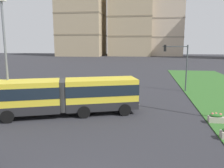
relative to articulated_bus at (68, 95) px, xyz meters
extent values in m
cube|color=yellow|center=(2.67, 0.98, 0.07)|extent=(6.49, 4.37, 2.55)
cube|color=#262628|center=(2.67, 0.98, -0.85)|extent=(6.52, 4.39, 0.70)
cube|color=#19232D|center=(2.67, 0.98, 0.50)|extent=(6.54, 4.42, 0.90)
cube|color=yellow|center=(-3.06, -1.12, 0.07)|extent=(5.75, 4.17, 2.55)
cube|color=#262628|center=(-3.06, -1.12, -0.85)|extent=(5.77, 4.20, 0.70)
cube|color=#19232D|center=(-3.06, -1.12, 0.50)|extent=(5.80, 4.22, 0.90)
cylinder|color=#383838|center=(-0.16, -0.03, 0.07)|extent=(2.40, 2.40, 2.45)
cylinder|color=black|center=(3.95, 2.76, -1.15)|extent=(1.04, 0.60, 1.00)
cylinder|color=black|center=(4.79, 0.40, -1.15)|extent=(1.04, 0.60, 1.00)
cylinder|color=black|center=(0.74, 1.62, -1.15)|extent=(1.04, 0.60, 1.00)
cylinder|color=black|center=(1.58, -0.74, -1.15)|extent=(1.04, 0.60, 1.00)
cylinder|color=black|center=(-4.71, -0.41, -1.15)|extent=(1.03, 0.61, 1.00)
cylinder|color=black|center=(-3.83, -2.75, -1.15)|extent=(1.03, 0.61, 1.00)
sphere|color=#F9EFC6|center=(5.21, 2.84, -0.85)|extent=(0.24, 0.24, 0.24)
sphere|color=#F9EFC6|center=(5.82, 1.14, -0.85)|extent=(0.24, 0.24, 0.24)
cube|color=#B7BABF|center=(-2.28, 7.34, -1.07)|extent=(4.59, 2.32, 0.80)
cube|color=black|center=(-2.43, 7.36, -0.37)|extent=(2.56, 1.96, 0.60)
cylinder|color=black|center=(-0.69, 8.05, -1.33)|extent=(0.66, 0.30, 0.64)
cylinder|color=black|center=(-0.90, 6.27, -1.33)|extent=(0.66, 0.30, 0.64)
cylinder|color=black|center=(-3.66, 8.42, -1.33)|extent=(0.66, 0.30, 0.64)
cylinder|color=black|center=(-3.88, 6.63, -1.33)|extent=(0.66, 0.30, 0.64)
cube|color=#B7AD9E|center=(11.78, -0.36, -1.35)|extent=(1.10, 0.56, 0.44)
ellipsoid|color=#2D6B28|center=(11.78, -0.36, -1.03)|extent=(0.99, 0.50, 0.28)
sphere|color=#EF7566|center=(11.50, -0.36, -0.93)|extent=(0.20, 0.20, 0.20)
sphere|color=#EF7566|center=(11.78, -0.28, -0.93)|extent=(0.20, 0.20, 0.20)
sphere|color=#EF7566|center=(12.06, -0.42, -0.93)|extent=(0.20, 0.20, 0.20)
cylinder|color=#474C51|center=(11.38, 11.26, 1.25)|extent=(0.16, 0.16, 5.81)
cylinder|color=#474C51|center=(9.87, 11.26, 3.96)|extent=(3.02, 0.10, 0.10)
cube|color=black|center=(8.67, 11.26, 3.76)|extent=(0.28, 0.28, 0.80)
sphere|color=red|center=(8.67, 11.26, 4.01)|extent=(0.16, 0.16, 0.16)
sphere|color=yellow|center=(8.67, 11.26, 3.75)|extent=(0.16, 0.16, 0.16)
sphere|color=green|center=(8.67, 11.26, 3.49)|extent=(0.16, 0.16, 0.16)
cylinder|color=slate|center=(-4.78, -0.92, 2.94)|extent=(0.18, 0.18, 9.19)
cube|color=white|center=(-4.78, -0.92, 7.63)|extent=(0.70, 0.28, 0.20)
cube|color=tan|center=(-26.28, 94.60, 18.00)|extent=(21.59, 19.92, 39.31)
cube|color=#85765B|center=(-26.28, 94.60, 8.52)|extent=(21.79, 20.12, 0.70)
cube|color=#85765B|center=(-26.28, 94.60, 18.35)|extent=(21.79, 20.12, 0.70)
cube|color=tan|center=(-2.14, 98.62, 16.63)|extent=(20.79, 17.47, 36.57)
cube|color=#85765B|center=(-2.14, 98.62, 7.84)|extent=(20.99, 17.67, 0.70)
cube|color=#85765B|center=(-2.14, 98.62, 16.98)|extent=(20.99, 17.67, 0.70)
cube|color=#C6B299|center=(13.12, 102.67, 20.40)|extent=(20.50, 17.53, 44.10)
cube|color=gray|center=(13.12, 102.67, 7.52)|extent=(20.70, 17.73, 0.70)
cube|color=gray|center=(13.12, 102.67, 16.34)|extent=(20.70, 17.73, 0.70)
cube|color=gray|center=(13.12, 102.67, 25.16)|extent=(20.70, 17.73, 0.70)
camera|label=1|loc=(6.51, -17.65, 4.28)|focal=36.10mm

